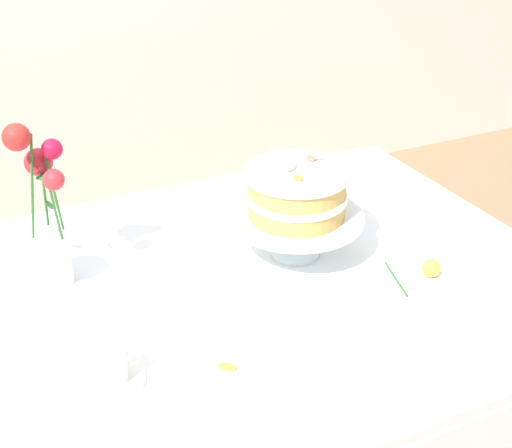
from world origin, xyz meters
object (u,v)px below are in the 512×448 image
(dining_table, at_px, (233,329))
(cake_stand, at_px, (296,222))
(fallen_rose, at_px, (429,269))
(teacup, at_px, (106,370))
(layer_cake, at_px, (297,192))
(flower_vase, at_px, (49,218))

(dining_table, bearing_deg, cake_stand, 21.70)
(fallen_rose, bearing_deg, dining_table, 162.54)
(dining_table, relative_size, teacup, 10.86)
(layer_cake, xyz_separation_m, flower_vase, (-0.49, 0.12, -0.00))
(dining_table, height_order, flower_vase, flower_vase)
(dining_table, relative_size, flower_vase, 3.95)
(layer_cake, relative_size, teacup, 1.67)
(layer_cake, height_order, flower_vase, flower_vase)
(layer_cake, distance_m, fallen_rose, 0.32)
(cake_stand, height_order, layer_cake, layer_cake)
(dining_table, bearing_deg, fallen_rose, -17.46)
(flower_vase, relative_size, teacup, 2.75)
(fallen_rose, bearing_deg, layer_cake, 136.54)
(layer_cake, distance_m, teacup, 0.55)
(teacup, bearing_deg, cake_stand, 25.27)
(cake_stand, distance_m, flower_vase, 0.51)
(dining_table, bearing_deg, teacup, -152.62)
(dining_table, height_order, cake_stand, cake_stand)
(dining_table, distance_m, fallen_rose, 0.43)
(fallen_rose, bearing_deg, teacup, -177.47)
(cake_stand, relative_size, flower_vase, 0.82)
(dining_table, relative_size, fallen_rose, 10.89)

